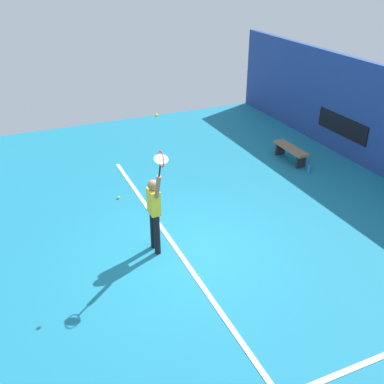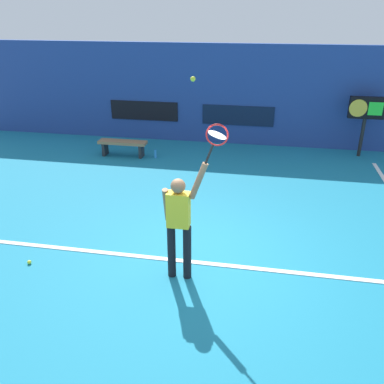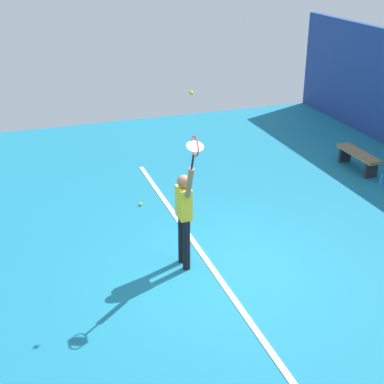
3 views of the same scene
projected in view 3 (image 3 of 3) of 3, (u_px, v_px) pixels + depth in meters
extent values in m
plane|color=teal|center=(220.00, 269.00, 9.71)|extent=(18.00, 18.00, 0.00)
cube|color=white|center=(213.00, 270.00, 9.67)|extent=(10.00, 0.10, 0.01)
cylinder|color=black|center=(182.00, 238.00, 9.74)|extent=(0.13, 0.13, 0.92)
cylinder|color=black|center=(186.00, 245.00, 9.52)|extent=(0.13, 0.13, 0.92)
cube|color=yellow|center=(184.00, 203.00, 9.33)|extent=(0.34, 0.20, 0.55)
sphere|color=#8C6647|center=(184.00, 181.00, 9.17)|extent=(0.22, 0.22, 0.22)
cylinder|color=#8C6647|center=(190.00, 183.00, 8.87)|extent=(0.28, 0.09, 0.58)
cylinder|color=#8C6647|center=(185.00, 196.00, 9.52)|extent=(0.09, 0.23, 0.58)
cylinder|color=black|center=(193.00, 161.00, 8.57)|extent=(0.13, 0.03, 0.29)
torus|color=red|center=(195.00, 146.00, 8.37)|extent=(0.40, 0.02, 0.40)
cylinder|color=silver|center=(195.00, 146.00, 8.37)|extent=(0.25, 0.27, 0.10)
sphere|color=#CCE033|center=(191.00, 93.00, 8.39)|extent=(0.07, 0.07, 0.07)
cube|color=olive|center=(359.00, 154.00, 13.69)|extent=(1.40, 0.36, 0.08)
cube|color=#262628|center=(345.00, 155.00, 14.26)|extent=(0.08, 0.32, 0.37)
cube|color=#262628|center=(371.00, 170.00, 13.31)|extent=(0.08, 0.32, 0.37)
cylinder|color=#338CD8|center=(381.00, 179.00, 12.98)|extent=(0.07, 0.07, 0.24)
sphere|color=#CCE033|center=(141.00, 204.00, 11.97)|extent=(0.07, 0.07, 0.07)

